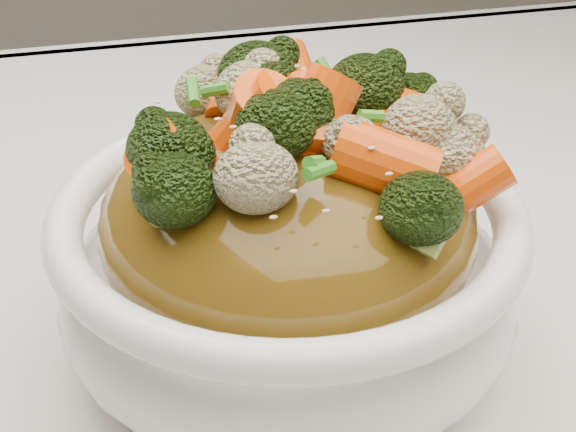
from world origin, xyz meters
name	(u,v)px	position (x,y,z in m)	size (l,w,h in m)	color
tablecloth	(305,309)	(0.00, 0.00, 0.73)	(1.20, 0.80, 0.04)	white
bowl	(288,274)	(-0.02, -0.05, 0.79)	(0.23, 0.23, 0.09)	white
sauce_base	(288,222)	(-0.02, -0.05, 0.83)	(0.18, 0.18, 0.10)	brown
carrots	(288,96)	(-0.02, -0.05, 0.89)	(0.18, 0.18, 0.05)	#FB5308
broccoli	(288,98)	(-0.02, -0.05, 0.89)	(0.18, 0.18, 0.05)	black
cauliflower	(288,102)	(-0.02, -0.05, 0.89)	(0.18, 0.18, 0.04)	tan
scallions	(288,94)	(-0.02, -0.05, 0.89)	(0.14, 0.14, 0.02)	#35891F
sesame_seeds	(288,94)	(-0.02, -0.05, 0.89)	(0.16, 0.16, 0.01)	beige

